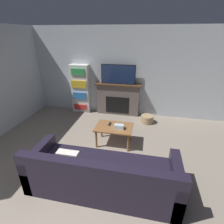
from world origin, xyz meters
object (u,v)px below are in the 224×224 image
object	(u,v)px
tv	(118,74)
storage_basket	(147,119)
fireplace	(118,99)
bookshelf	(81,89)
coffee_table	(114,129)
couch	(102,176)

from	to	relation	value
tv	storage_basket	world-z (taller)	tv
tv	fireplace	bearing A→B (deg)	90.00
bookshelf	tv	bearing A→B (deg)	0.19
bookshelf	coffee_table	bearing A→B (deg)	-49.23
fireplace	storage_basket	size ratio (longest dim) A/B	3.99
couch	coffee_table	size ratio (longest dim) A/B	2.90
fireplace	coffee_table	bearing A→B (deg)	-82.83
bookshelf	storage_basket	size ratio (longest dim) A/B	4.30
fireplace	coffee_table	xyz separation A→B (m)	(0.22, -1.73, -0.12)
tv	coffee_table	bearing A→B (deg)	-82.75
tv	storage_basket	size ratio (longest dim) A/B	2.90
couch	bookshelf	world-z (taller)	bookshelf
fireplace	bookshelf	distance (m)	1.28
fireplace	storage_basket	distance (m)	1.16
tv	storage_basket	xyz separation A→B (m)	(0.98, -0.44, -1.21)
coffee_table	bookshelf	bearing A→B (deg)	130.77
couch	storage_basket	bearing A→B (deg)	75.39
couch	bookshelf	xyz separation A→B (m)	(-1.55, 3.08, 0.51)
couch	coffee_table	distance (m)	1.38
couch	coffee_table	world-z (taller)	couch
fireplace	tv	size ratio (longest dim) A/B	1.38
fireplace	bookshelf	xyz separation A→B (m)	(-1.26, -0.02, 0.27)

